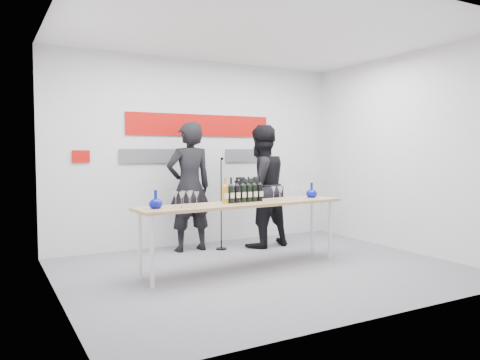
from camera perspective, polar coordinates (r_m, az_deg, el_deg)
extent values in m
plane|color=slate|center=(6.15, 2.96, -10.84)|extent=(5.00, 5.00, 0.00)
cube|color=silver|center=(7.73, -4.84, 3.33)|extent=(5.00, 0.04, 3.00)
cube|color=#B80C07|center=(7.72, -4.77, 6.67)|extent=(2.50, 0.02, 0.35)
cube|color=#59595E|center=(7.38, -11.14, 2.88)|extent=(0.90, 0.02, 0.22)
cube|color=#59595E|center=(8.11, 1.07, 3.00)|extent=(0.90, 0.02, 0.22)
cube|color=#B80C07|center=(7.14, -18.82, 2.73)|extent=(0.25, 0.02, 0.18)
cube|color=tan|center=(6.06, 0.46, -2.95)|extent=(2.91, 0.76, 0.04)
cylinder|color=silver|center=(5.35, -10.67, -8.58)|extent=(0.05, 0.05, 0.82)
cylinder|color=silver|center=(6.80, 10.93, -5.97)|extent=(0.05, 0.05, 0.82)
cylinder|color=silver|center=(5.70, -12.12, -7.84)|extent=(0.05, 0.05, 0.82)
cylinder|color=silver|center=(7.07, 8.78, -5.57)|extent=(0.05, 0.05, 0.82)
imported|color=black|center=(7.16, -6.21, -0.82)|extent=(0.72, 0.48, 1.97)
imported|color=black|center=(7.44, 2.54, -0.76)|extent=(1.02, 0.84, 1.94)
cylinder|color=black|center=(7.35, -2.29, -8.37)|extent=(0.17, 0.17, 0.02)
cylinder|color=black|center=(7.24, -2.31, -3.05)|extent=(0.02, 0.02, 1.39)
sphere|color=black|center=(7.17, -2.22, 2.61)|extent=(0.05, 0.05, 0.05)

